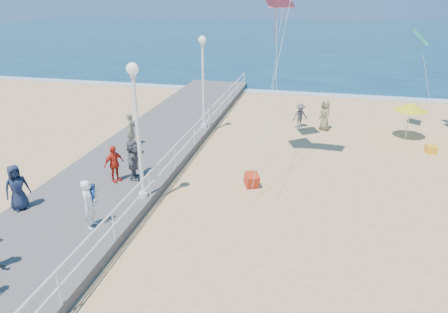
% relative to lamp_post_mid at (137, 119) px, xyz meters
% --- Properties ---
extents(ground, '(160.00, 160.00, 0.00)m').
position_rel_lamp_post_mid_xyz_m(ground, '(5.35, 0.00, -3.66)').
color(ground, '#EABA7A').
rests_on(ground, ground).
extents(ocean, '(160.00, 90.00, 0.05)m').
position_rel_lamp_post_mid_xyz_m(ocean, '(5.35, 65.00, -3.65)').
color(ocean, '#0D344E').
rests_on(ocean, ground).
extents(surf_line, '(160.00, 1.20, 0.04)m').
position_rel_lamp_post_mid_xyz_m(surf_line, '(5.35, 20.50, -3.63)').
color(surf_line, white).
rests_on(surf_line, ground).
extents(boardwalk, '(5.00, 44.00, 0.40)m').
position_rel_lamp_post_mid_xyz_m(boardwalk, '(-2.15, 0.00, -3.46)').
color(boardwalk, '#68625E').
rests_on(boardwalk, ground).
extents(railing, '(0.05, 42.00, 0.55)m').
position_rel_lamp_post_mid_xyz_m(railing, '(0.30, 0.00, -2.41)').
color(railing, white).
rests_on(railing, boardwalk).
extents(lamp_post_mid, '(0.44, 0.44, 5.32)m').
position_rel_lamp_post_mid_xyz_m(lamp_post_mid, '(0.00, 0.00, 0.00)').
color(lamp_post_mid, white).
rests_on(lamp_post_mid, boardwalk).
extents(lamp_post_far, '(0.44, 0.44, 5.32)m').
position_rel_lamp_post_mid_xyz_m(lamp_post_far, '(0.00, 9.00, 0.00)').
color(lamp_post_far, white).
rests_on(lamp_post_far, boardwalk).
extents(woman_holding_toddler, '(0.49, 0.69, 1.79)m').
position_rel_lamp_post_mid_xyz_m(woman_holding_toddler, '(-0.86, -2.42, -2.37)').
color(woman_holding_toddler, white).
rests_on(woman_holding_toddler, boardwalk).
extents(toddler_held, '(0.33, 0.40, 0.77)m').
position_rel_lamp_post_mid_xyz_m(toddler_held, '(-0.71, -2.27, -2.03)').
color(toddler_held, '#2D59AC').
rests_on(toddler_held, boardwalk).
extents(spectator_3, '(0.79, 1.03, 1.63)m').
position_rel_lamp_post_mid_xyz_m(spectator_3, '(-1.74, 1.05, -2.44)').
color(spectator_3, red).
rests_on(spectator_3, boardwalk).
extents(spectator_4, '(0.95, 1.04, 1.78)m').
position_rel_lamp_post_mid_xyz_m(spectator_4, '(-4.14, -1.91, -2.37)').
color(spectator_4, '#1C253E').
rests_on(spectator_4, boardwalk).
extents(spectator_5, '(0.71, 1.70, 1.78)m').
position_rel_lamp_post_mid_xyz_m(spectator_5, '(-1.06, 1.52, -2.37)').
color(spectator_5, '#57575C').
rests_on(spectator_5, boardwalk).
extents(spectator_6, '(0.52, 0.71, 1.79)m').
position_rel_lamp_post_mid_xyz_m(spectator_6, '(-2.87, 5.20, -2.36)').
color(spectator_6, gray).
rests_on(spectator_6, boardwalk).
extents(beach_walker_a, '(1.16, 1.03, 1.56)m').
position_rel_lamp_post_mid_xyz_m(beach_walker_a, '(5.57, 11.45, -2.88)').
color(beach_walker_a, '#57585C').
rests_on(beach_walker_a, ground).
extents(beach_walker_c, '(0.93, 1.09, 1.89)m').
position_rel_lamp_post_mid_xyz_m(beach_walker_c, '(7.07, 11.33, -2.71)').
color(beach_walker_c, '#807D58').
rests_on(beach_walker_c, ground).
extents(box_kite, '(0.82, 0.88, 0.74)m').
position_rel_lamp_post_mid_xyz_m(box_kite, '(3.97, 2.57, -3.36)').
color(box_kite, red).
rests_on(box_kite, ground).
extents(beach_umbrella, '(1.90, 1.90, 2.14)m').
position_rel_lamp_post_mid_xyz_m(beach_umbrella, '(11.75, 10.83, -1.75)').
color(beach_umbrella, white).
rests_on(beach_umbrella, ground).
extents(beach_chair_right, '(0.55, 0.55, 0.40)m').
position_rel_lamp_post_mid_xyz_m(beach_chair_right, '(12.65, 8.73, -3.46)').
color(beach_chair_right, '#FFA61A').
rests_on(beach_chair_right, ground).
extents(kite_diamond_green, '(1.21, 1.43, 0.85)m').
position_rel_lamp_post_mid_xyz_m(kite_diamond_green, '(11.89, 12.21, 1.92)').
color(kite_diamond_green, '#23A36E').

